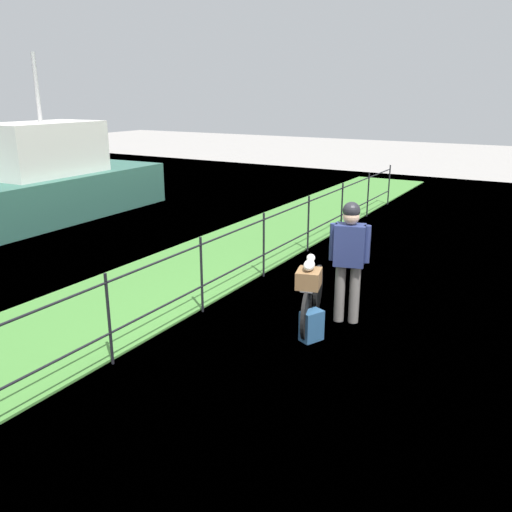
% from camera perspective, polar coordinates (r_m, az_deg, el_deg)
% --- Properties ---
extents(ground_plane, '(60.00, 60.00, 0.00)m').
position_cam_1_polar(ground_plane, '(6.96, 7.15, -8.96)').
color(ground_plane, '#9E9993').
extents(grass_strip, '(27.00, 2.40, 0.03)m').
position_cam_1_polar(grass_strip, '(8.56, -12.60, -4.07)').
color(grass_strip, '#478438').
rests_on(grass_strip, ground).
extents(iron_fence, '(18.04, 0.04, 1.12)m').
position_cam_1_polar(iron_fence, '(7.58, -5.86, -1.41)').
color(iron_fence, black).
rests_on(iron_fence, ground).
extents(bicycle_main, '(1.63, 0.49, 0.66)m').
position_cam_1_polar(bicycle_main, '(7.32, 6.05, -4.60)').
color(bicycle_main, black).
rests_on(bicycle_main, ground).
extents(wooden_crate, '(0.42, 0.38, 0.23)m').
position_cam_1_polar(wooden_crate, '(6.83, 5.66, -2.41)').
color(wooden_crate, brown).
rests_on(wooden_crate, bicycle_main).
extents(terrier_dog, '(0.32, 0.21, 0.18)m').
position_cam_1_polar(terrier_dog, '(6.80, 5.75, -0.83)').
color(terrier_dog, silver).
rests_on(terrier_dog, wooden_crate).
extents(cyclist_person, '(0.36, 0.52, 1.68)m').
position_cam_1_polar(cyclist_person, '(7.22, 9.94, 0.43)').
color(cyclist_person, slate).
rests_on(cyclist_person, ground).
extents(backpack_on_paving, '(0.33, 0.28, 0.40)m').
position_cam_1_polar(backpack_on_paving, '(6.88, 5.96, -7.42)').
color(backpack_on_paving, '#28517A').
rests_on(backpack_on_paving, ground).
extents(mooring_bollard, '(0.20, 0.20, 0.46)m').
position_cam_1_polar(mooring_bollard, '(10.67, 8.42, 1.59)').
color(mooring_bollard, '#38383D').
rests_on(mooring_bollard, ground).
extents(moored_boat_near, '(6.45, 2.56, 3.96)m').
position_cam_1_polar(moored_boat_near, '(14.44, -21.38, 7.19)').
color(moored_boat_near, '#336656').
rests_on(moored_boat_near, ground).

